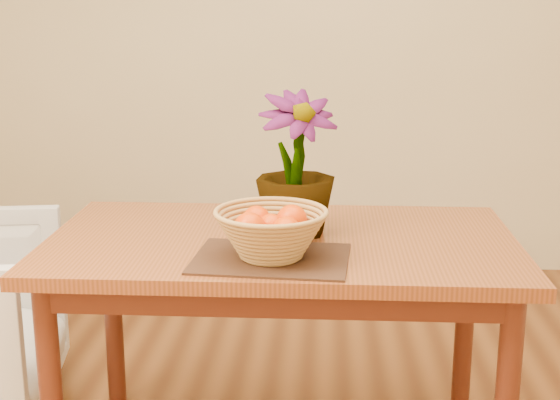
{
  "coord_description": "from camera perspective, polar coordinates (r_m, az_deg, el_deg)",
  "views": [
    {
      "loc": [
        0.13,
        -1.94,
        1.42
      ],
      "look_at": [
        0.0,
        0.14,
        0.9
      ],
      "focal_mm": 50.0,
      "sensor_mm": 36.0,
      "label": 1
    }
  ],
  "objects": [
    {
      "name": "potted_plant",
      "position": [
        2.32,
        1.16,
        2.63
      ],
      "size": [
        0.31,
        0.31,
        0.43
      ],
      "primitive_type": "imported",
      "rotation": [
        0.0,
        0.0,
        0.37
      ],
      "color": "#184012",
      "rests_on": "table"
    },
    {
      "name": "placemat",
      "position": [
        2.14,
        -0.65,
        -4.3
      ],
      "size": [
        0.44,
        0.35,
        0.01
      ],
      "primitive_type": "cube",
      "rotation": [
        0.0,
        0.0,
        -0.08
      ],
      "color": "#3E2516",
      "rests_on": "table"
    },
    {
      "name": "table",
      "position": [
        2.37,
        0.11,
        -4.77
      ],
      "size": [
        1.4,
        0.8,
        0.75
      ],
      "color": "brown",
      "rests_on": "floor"
    },
    {
      "name": "wall_back",
      "position": [
        4.19,
        1.67,
        13.0
      ],
      "size": [
        4.0,
        0.02,
        2.7
      ],
      "primitive_type": "cube",
      "color": "beige",
      "rests_on": "floor"
    },
    {
      "name": "orange_pile",
      "position": [
        2.11,
        -0.66,
        -1.81
      ],
      "size": [
        0.19,
        0.19,
        0.08
      ],
      "rotation": [
        0.0,
        0.0,
        0.07
      ],
      "color": "#FF3A04",
      "rests_on": "wicker_basket"
    },
    {
      "name": "wicker_basket",
      "position": [
        2.12,
        -0.66,
        -2.61
      ],
      "size": [
        0.31,
        0.31,
        0.13
      ],
      "color": "tan",
      "rests_on": "placemat"
    }
  ]
}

